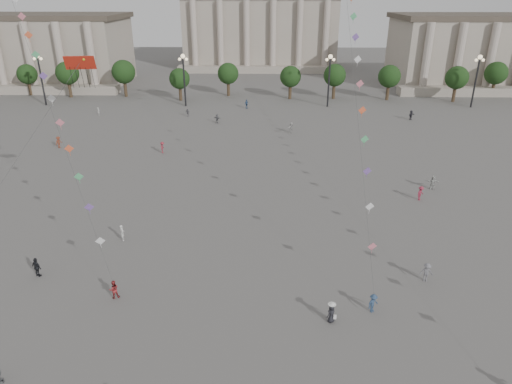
{
  "coord_description": "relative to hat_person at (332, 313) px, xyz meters",
  "views": [
    {
      "loc": [
        2.13,
        -25.63,
        22.4
      ],
      "look_at": [
        1.26,
        12.0,
        5.75
      ],
      "focal_mm": 32.0,
      "sensor_mm": 36.0,
      "label": 1
    }
  ],
  "objects": [
    {
      "name": "lamp_post_mid_east",
      "position": [
        7.96,
        68.57,
        6.54
      ],
      "size": [
        2.0,
        0.9,
        10.65
      ],
      "color": "#262628",
      "rests_on": "ground"
    },
    {
      "name": "person_crowd_2",
      "position": [
        -37.07,
        39.94,
        0.09
      ],
      "size": [
        1.11,
        1.34,
        1.81
      ],
      "primitive_type": "imported",
      "rotation": [
        0.0,
        0.0,
        1.12
      ],
      "color": "brown",
      "rests_on": "ground"
    },
    {
      "name": "ground",
      "position": [
        -7.04,
        -1.43,
        -0.81
      ],
      "size": [
        360.0,
        360.0,
        0.0
      ],
      "primitive_type": "plane",
      "color": "#5B5956",
      "rests_on": "ground"
    },
    {
      "name": "kite_flyer_0",
      "position": [
        -16.85,
        2.49,
        -0.02
      ],
      "size": [
        0.94,
        0.85,
        1.57
      ],
      "primitive_type": "imported",
      "rotation": [
        0.0,
        0.0,
        3.55
      ],
      "color": "maroon",
      "rests_on": "ground"
    },
    {
      "name": "person_crowd_17",
      "position": [
        -20.47,
        37.91,
        0.04
      ],
      "size": [
        0.65,
        1.11,
        1.7
      ],
      "primitive_type": "imported",
      "rotation": [
        0.0,
        0.0,
        1.59
      ],
      "color": "maroon",
      "rests_on": "ground"
    },
    {
      "name": "person_crowd_13",
      "position": [
        -18.87,
        11.66,
        -0.0
      ],
      "size": [
        0.6,
        0.7,
        1.61
      ],
      "primitive_type": "imported",
      "rotation": [
        0.0,
        0.0,
        2.01
      ],
      "color": "silver",
      "rests_on": "ground"
    },
    {
      "name": "dragon_kite",
      "position": [
        -18.85,
        7.16,
        15.87
      ],
      "size": [
        6.7,
        4.24,
        20.88
      ],
      "color": "#B22213",
      "rests_on": "ground"
    },
    {
      "name": "person_crowd_6",
      "position": [
        8.61,
        5.35,
        0.05
      ],
      "size": [
        1.17,
        0.74,
        1.73
      ],
      "primitive_type": "imported",
      "rotation": [
        0.0,
        0.0,
        6.19
      ],
      "color": "slate",
      "rests_on": "ground"
    },
    {
      "name": "person_crowd_4",
      "position": [
        -0.66,
        48.96,
        0.13
      ],
      "size": [
        1.37,
        1.78,
        1.88
      ],
      "primitive_type": "imported",
      "rotation": [
        0.0,
        0.0,
        4.17
      ],
      "color": "#B4B3B0",
      "rests_on": "ground"
    },
    {
      "name": "person_crowd_0",
      "position": [
        -9.03,
        66.57,
        0.12
      ],
      "size": [
        1.06,
        1.11,
        1.85
      ],
      "primitive_type": "imported",
      "rotation": [
        0.0,
        0.0,
        0.84
      ],
      "color": "#395581",
      "rests_on": "ground"
    },
    {
      "name": "person_crowd_10",
      "position": [
        -37.83,
        60.31,
        -0.05
      ],
      "size": [
        0.55,
        0.65,
        1.52
      ],
      "primitive_type": "imported",
      "rotation": [
        0.0,
        0.0,
        1.96
      ],
      "color": "silver",
      "rests_on": "ground"
    },
    {
      "name": "tree_row",
      "position": [
        -7.04,
        76.57,
        4.58
      ],
      "size": [
        137.12,
        5.12,
        8.0
      ],
      "color": "#35261A",
      "rests_on": "ground"
    },
    {
      "name": "person_crowd_9",
      "position": [
        22.44,
        58.16,
        0.08
      ],
      "size": [
        1.59,
        1.48,
        1.78
      ],
      "primitive_type": "imported",
      "rotation": [
        0.0,
        0.0,
        0.71
      ],
      "color": "#232228",
      "rests_on": "ground"
    },
    {
      "name": "person_crowd_7",
      "position": [
        15.6,
        25.05,
        0.07
      ],
      "size": [
        1.67,
        0.64,
        1.76
      ],
      "primitive_type": "imported",
      "rotation": [
        0.0,
        0.0,
        3.07
      ],
      "color": "beige",
      "rests_on": "ground"
    },
    {
      "name": "tourist_1",
      "position": [
        -24.3,
        5.31,
        0.08
      ],
      "size": [
        1.13,
        0.86,
        1.78
      ],
      "primitive_type": "imported",
      "rotation": [
        0.0,
        0.0,
        2.67
      ],
      "color": "black",
      "rests_on": "ground"
    },
    {
      "name": "person_crowd_12",
      "position": [
        -13.98,
        55.01,
        0.01
      ],
      "size": [
        1.56,
        1.2,
        1.65
      ],
      "primitive_type": "imported",
      "rotation": [
        0.0,
        0.0,
        2.6
      ],
      "color": "#5E5F63",
      "rests_on": "ground"
    },
    {
      "name": "lamp_post_far_west",
      "position": [
        -52.04,
        68.57,
        6.54
      ],
      "size": [
        2.0,
        0.9,
        10.65
      ],
      "color": "#262628",
      "rests_on": "ground"
    },
    {
      "name": "hat_person",
      "position": [
        0.0,
        0.0,
        0.0
      ],
      "size": [
        0.86,
        0.83,
        1.69
      ],
      "color": "black",
      "rests_on": "ground"
    },
    {
      "name": "hall_central",
      "position": [
        -7.04,
        127.79,
        13.42
      ],
      "size": [
        48.3,
        34.3,
        35.5
      ],
      "color": "gray",
      "rests_on": "ground"
    },
    {
      "name": "person_crowd_16",
      "position": [
        -20.18,
        59.56,
        -0.03
      ],
      "size": [
        0.98,
        0.59,
        1.56
      ],
      "primitive_type": "imported",
      "rotation": [
        0.0,
        0.0,
        0.24
      ],
      "color": "slate",
      "rests_on": "ground"
    },
    {
      "name": "lamp_post_mid_west",
      "position": [
        -22.04,
        68.57,
        6.54
      ],
      "size": [
        2.0,
        0.9,
        10.65
      ],
      "color": "#262628",
      "rests_on": "ground"
    },
    {
      "name": "lamp_post_far_east",
      "position": [
        37.96,
        68.57,
        6.54
      ],
      "size": [
        2.0,
        0.9,
        10.65
      ],
      "color": "#262628",
      "rests_on": "ground"
    },
    {
      "name": "kite_flyer_1",
      "position": [
        3.3,
        1.22,
        -0.03
      ],
      "size": [
        1.14,
        1.07,
        1.55
      ],
      "primitive_type": "imported",
      "rotation": [
        0.0,
        0.0,
        0.67
      ],
      "color": "navy",
      "rests_on": "ground"
    },
    {
      "name": "person_crowd_8",
      "position": [
        13.1,
        21.71,
        0.05
      ],
      "size": [
        1.25,
        1.23,
        1.72
      ],
      "primitive_type": "imported",
      "rotation": [
        0.0,
        0.0,
        0.76
      ],
      "color": "maroon",
      "rests_on": "ground"
    }
  ]
}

